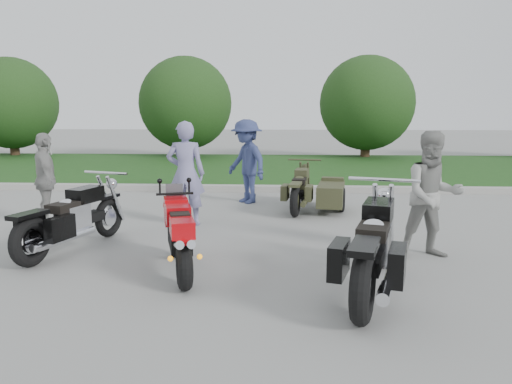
{
  "coord_description": "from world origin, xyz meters",
  "views": [
    {
      "loc": [
        0.78,
        -6.06,
        2.05
      ],
      "look_at": [
        0.4,
        1.26,
        0.8
      ],
      "focal_mm": 35.0,
      "sensor_mm": 36.0,
      "label": 1
    }
  ],
  "objects_px": {
    "person_grey": "(433,195)",
    "person_back": "(46,180)",
    "cruiser_sidecar": "(318,193)",
    "sportbike_red": "(179,234)",
    "cruiser_right": "(374,251)",
    "person_stripe": "(186,173)",
    "cruiser_left": "(69,221)",
    "person_denim": "(247,161)"
  },
  "relations": [
    {
      "from": "person_grey",
      "to": "person_back",
      "type": "xyz_separation_m",
      "value": [
        -6.13,
        1.52,
        -0.06
      ]
    },
    {
      "from": "cruiser_sidecar",
      "to": "person_grey",
      "type": "xyz_separation_m",
      "value": [
        1.34,
        -3.02,
        0.5
      ]
    },
    {
      "from": "sportbike_red",
      "to": "cruiser_right",
      "type": "distance_m",
      "value": 2.35
    },
    {
      "from": "sportbike_red",
      "to": "person_stripe",
      "type": "relative_size",
      "value": 0.98
    },
    {
      "from": "cruiser_left",
      "to": "person_denim",
      "type": "relative_size",
      "value": 1.23
    },
    {
      "from": "cruiser_left",
      "to": "person_denim",
      "type": "bearing_deg",
      "value": 77.14
    },
    {
      "from": "cruiser_left",
      "to": "person_back",
      "type": "xyz_separation_m",
      "value": [
        -1.06,
        1.55,
        0.36
      ]
    },
    {
      "from": "cruiser_left",
      "to": "cruiser_right",
      "type": "height_order",
      "value": "cruiser_right"
    },
    {
      "from": "cruiser_left",
      "to": "cruiser_right",
      "type": "bearing_deg",
      "value": -2.41
    },
    {
      "from": "cruiser_left",
      "to": "cruiser_right",
      "type": "distance_m",
      "value": 4.28
    },
    {
      "from": "cruiser_sidecar",
      "to": "person_denim",
      "type": "relative_size",
      "value": 1.14
    },
    {
      "from": "sportbike_red",
      "to": "person_back",
      "type": "height_order",
      "value": "person_back"
    },
    {
      "from": "sportbike_red",
      "to": "person_denim",
      "type": "distance_m",
      "value": 4.75
    },
    {
      "from": "cruiser_right",
      "to": "person_stripe",
      "type": "xyz_separation_m",
      "value": [
        -2.68,
        3.22,
        0.41
      ]
    },
    {
      "from": "cruiser_sidecar",
      "to": "person_grey",
      "type": "relative_size",
      "value": 1.18
    },
    {
      "from": "person_stripe",
      "to": "cruiser_sidecar",
      "type": "bearing_deg",
      "value": -154.34
    },
    {
      "from": "person_stripe",
      "to": "person_back",
      "type": "relative_size",
      "value": 1.12
    },
    {
      "from": "person_stripe",
      "to": "cruiser_left",
      "type": "bearing_deg",
      "value": 49.99
    },
    {
      "from": "person_grey",
      "to": "cruiser_sidecar",
      "type": "bearing_deg",
      "value": 109.5
    },
    {
      "from": "person_grey",
      "to": "person_back",
      "type": "relative_size",
      "value": 1.07
    },
    {
      "from": "cruiser_right",
      "to": "cruiser_sidecar",
      "type": "relative_size",
      "value": 1.21
    },
    {
      "from": "cruiser_right",
      "to": "person_denim",
      "type": "distance_m",
      "value": 5.62
    },
    {
      "from": "sportbike_red",
      "to": "cruiser_sidecar",
      "type": "height_order",
      "value": "sportbike_red"
    },
    {
      "from": "sportbike_red",
      "to": "person_grey",
      "type": "distance_m",
      "value": 3.44
    },
    {
      "from": "cruiser_right",
      "to": "cruiser_sidecar",
      "type": "bearing_deg",
      "value": 110.08
    },
    {
      "from": "sportbike_red",
      "to": "person_grey",
      "type": "xyz_separation_m",
      "value": [
        3.31,
        0.87,
        0.36
      ]
    },
    {
      "from": "sportbike_red",
      "to": "cruiser_left",
      "type": "bearing_deg",
      "value": 138.16
    },
    {
      "from": "cruiser_right",
      "to": "person_denim",
      "type": "bearing_deg",
      "value": 124.77
    },
    {
      "from": "sportbike_red",
      "to": "person_denim",
      "type": "relative_size",
      "value": 1.0
    },
    {
      "from": "cruiser_sidecar",
      "to": "person_back",
      "type": "relative_size",
      "value": 1.27
    },
    {
      "from": "cruiser_sidecar",
      "to": "person_grey",
      "type": "bearing_deg",
      "value": -57.21
    },
    {
      "from": "cruiser_sidecar",
      "to": "person_denim",
      "type": "xyz_separation_m",
      "value": [
        -1.48,
        0.82,
        0.53
      ]
    },
    {
      "from": "sportbike_red",
      "to": "person_grey",
      "type": "bearing_deg",
      "value": -1.44
    },
    {
      "from": "cruiser_left",
      "to": "cruiser_sidecar",
      "type": "relative_size",
      "value": 1.08
    },
    {
      "from": "cruiser_left",
      "to": "person_stripe",
      "type": "relative_size",
      "value": 1.22
    },
    {
      "from": "cruiser_left",
      "to": "person_back",
      "type": "relative_size",
      "value": 1.37
    },
    {
      "from": "sportbike_red",
      "to": "cruiser_right",
      "type": "height_order",
      "value": "cruiser_right"
    },
    {
      "from": "sportbike_red",
      "to": "person_stripe",
      "type": "distance_m",
      "value": 2.67
    },
    {
      "from": "cruiser_left",
      "to": "person_back",
      "type": "bearing_deg",
      "value": 141.63
    },
    {
      "from": "sportbike_red",
      "to": "person_back",
      "type": "relative_size",
      "value": 1.1
    },
    {
      "from": "cruiser_sidecar",
      "to": "person_stripe",
      "type": "xyz_separation_m",
      "value": [
        -2.39,
        -1.29,
        0.54
      ]
    },
    {
      "from": "sportbike_red",
      "to": "cruiser_sidecar",
      "type": "xyz_separation_m",
      "value": [
        1.97,
        3.89,
        -0.14
      ]
    }
  ]
}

